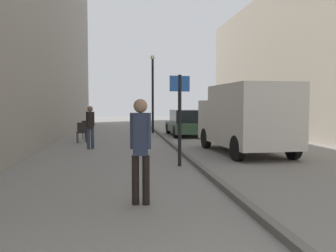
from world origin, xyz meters
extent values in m
plane|color=gray|center=(0.00, 12.00, 0.00)|extent=(80.00, 80.00, 0.00)
cube|color=#615F5B|center=(1.58, 12.00, 0.06)|extent=(0.16, 40.00, 0.12)
cylinder|color=black|center=(-0.11, 4.84, 0.44)|extent=(0.13, 0.13, 0.87)
cylinder|color=black|center=(-0.29, 4.87, 0.44)|extent=(0.13, 0.13, 0.87)
cube|color=#2D3851|center=(-0.20, 4.85, 1.25)|extent=(0.27, 0.24, 0.74)
cylinder|color=#2D3851|center=(-0.07, 4.83, 1.30)|extent=(0.10, 0.10, 0.63)
cylinder|color=#2D3851|center=(-0.33, 4.87, 1.30)|extent=(0.10, 0.10, 0.63)
sphere|color=#9E755B|center=(-0.20, 4.85, 1.74)|extent=(0.24, 0.24, 0.24)
cylinder|color=#2D3851|center=(-1.87, 13.03, 0.40)|extent=(0.12, 0.12, 0.80)
cylinder|color=#2D3851|center=(-1.71, 13.09, 0.40)|extent=(0.12, 0.12, 0.80)
cube|color=black|center=(-1.79, 13.06, 1.14)|extent=(0.27, 0.25, 0.68)
cylinder|color=black|center=(-1.90, 13.02, 1.19)|extent=(0.10, 0.10, 0.58)
cylinder|color=black|center=(-1.68, 13.11, 1.19)|extent=(0.10, 0.10, 0.58)
sphere|color=brown|center=(-1.79, 13.06, 1.59)|extent=(0.22, 0.22, 0.22)
cube|color=silver|center=(3.91, 10.53, 1.39)|extent=(2.31, 3.66, 2.11)
cube|color=silver|center=(3.75, 12.98, 1.13)|extent=(2.18, 1.50, 1.58)
cube|color=black|center=(3.72, 13.46, 1.48)|extent=(1.76, 0.15, 0.70)
cylinder|color=black|center=(2.81, 12.78, 0.40)|extent=(0.27, 0.81, 0.80)
cylinder|color=black|center=(4.71, 12.90, 0.40)|extent=(0.27, 0.81, 0.80)
cylinder|color=black|center=(3.02, 9.40, 0.40)|extent=(0.27, 0.81, 0.80)
cylinder|color=black|center=(4.92, 9.52, 0.40)|extent=(0.27, 0.81, 0.80)
cube|color=#335138|center=(3.02, 18.66, 0.49)|extent=(1.84, 4.22, 0.55)
cube|color=black|center=(3.02, 18.66, 1.11)|extent=(1.54, 2.54, 0.68)
cylinder|color=black|center=(2.18, 20.08, 0.32)|extent=(0.21, 0.64, 0.64)
cylinder|color=black|center=(3.82, 20.10, 0.32)|extent=(0.21, 0.64, 0.64)
cylinder|color=black|center=(2.21, 17.23, 0.32)|extent=(0.21, 0.64, 0.64)
cylinder|color=black|center=(3.85, 17.24, 0.32)|extent=(0.21, 0.64, 0.64)
cylinder|color=black|center=(1.10, 8.71, 1.30)|extent=(0.10, 0.10, 2.60)
cube|color=#2659B2|center=(1.10, 8.71, 2.35)|extent=(0.59, 0.16, 0.44)
cylinder|color=black|center=(1.31, 20.71, 2.25)|extent=(0.14, 0.14, 4.50)
sphere|color=beige|center=(1.31, 20.71, 4.62)|extent=(0.28, 0.28, 0.28)
cylinder|color=black|center=(-2.41, 17.47, 0.23)|extent=(0.04, 0.04, 0.45)
cylinder|color=black|center=(-2.06, 17.35, 0.23)|extent=(0.04, 0.04, 0.45)
cylinder|color=black|center=(-2.53, 17.12, 0.23)|extent=(0.04, 0.04, 0.45)
cylinder|color=black|center=(-2.18, 17.00, 0.23)|extent=(0.04, 0.04, 0.45)
cube|color=black|center=(-2.29, 17.23, 0.47)|extent=(0.56, 0.56, 0.04)
cube|color=black|center=(-2.36, 17.04, 0.71)|extent=(0.43, 0.18, 0.45)
cylinder|color=black|center=(-2.64, 15.61, 0.23)|extent=(0.04, 0.04, 0.45)
cylinder|color=black|center=(-2.27, 15.71, 0.23)|extent=(0.04, 0.04, 0.45)
cylinder|color=black|center=(-2.54, 15.25, 0.23)|extent=(0.04, 0.04, 0.45)
cylinder|color=black|center=(-2.18, 15.35, 0.23)|extent=(0.04, 0.04, 0.45)
cube|color=black|center=(-2.41, 15.48, 0.47)|extent=(0.54, 0.54, 0.04)
cube|color=black|center=(-2.36, 15.29, 0.71)|extent=(0.44, 0.15, 0.45)
camera|label=1|loc=(-0.50, -1.45, 1.77)|focal=38.69mm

